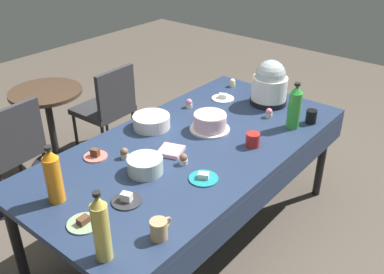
% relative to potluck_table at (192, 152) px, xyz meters
% --- Properties ---
extents(ground, '(9.00, 9.00, 0.00)m').
position_rel_potluck_table_xyz_m(ground, '(0.00, 0.00, -0.69)').
color(ground, brown).
extents(potluck_table, '(2.20, 1.10, 0.75)m').
position_rel_potluck_table_xyz_m(potluck_table, '(0.00, 0.00, 0.00)').
color(potluck_table, navy).
rests_on(potluck_table, ground).
extents(frosted_layer_cake, '(0.27, 0.27, 0.12)m').
position_rel_potluck_table_xyz_m(frosted_layer_cake, '(0.22, 0.03, 0.12)').
color(frosted_layer_cake, silver).
rests_on(frosted_layer_cake, potluck_table).
extents(slow_cooker, '(0.27, 0.27, 0.34)m').
position_rel_potluck_table_xyz_m(slow_cooker, '(0.84, -0.05, 0.22)').
color(slow_cooker, black).
rests_on(slow_cooker, potluck_table).
extents(glass_salad_bowl, '(0.20, 0.20, 0.09)m').
position_rel_potluck_table_xyz_m(glass_salad_bowl, '(-0.41, -0.00, 0.11)').
color(glass_salad_bowl, '#B2C6BC').
rests_on(glass_salad_bowl, potluck_table).
extents(ceramic_snack_bowl, '(0.25, 0.25, 0.09)m').
position_rel_potluck_table_xyz_m(ceramic_snack_bowl, '(-0.00, 0.35, 0.11)').
color(ceramic_snack_bowl, silver).
rests_on(ceramic_snack_bowl, potluck_table).
extents(dessert_plate_charcoal, '(0.16, 0.16, 0.05)m').
position_rel_potluck_table_xyz_m(dessert_plate_charcoal, '(-0.67, -0.12, 0.07)').
color(dessert_plate_charcoal, '#2D2D33').
rests_on(dessert_plate_charcoal, potluck_table).
extents(dessert_plate_teal, '(0.17, 0.17, 0.04)m').
position_rel_potluck_table_xyz_m(dessert_plate_teal, '(-0.26, -0.30, 0.07)').
color(dessert_plate_teal, teal).
rests_on(dessert_plate_teal, potluck_table).
extents(dessert_plate_sage, '(0.16, 0.16, 0.04)m').
position_rel_potluck_table_xyz_m(dessert_plate_sage, '(-0.92, -0.09, 0.07)').
color(dessert_plate_sage, '#8CA87F').
rests_on(dessert_plate_sage, potluck_table).
extents(dessert_plate_coral, '(0.14, 0.14, 0.06)m').
position_rel_potluck_table_xyz_m(dessert_plate_coral, '(-0.49, 0.35, 0.08)').
color(dessert_plate_coral, '#E07266').
rests_on(dessert_plate_coral, potluck_table).
extents(dessert_plate_white, '(0.17, 0.17, 0.04)m').
position_rel_potluck_table_xyz_m(dessert_plate_white, '(0.69, 0.26, 0.07)').
color(dessert_plate_white, white).
rests_on(dessert_plate_white, potluck_table).
extents(cupcake_vanilla, '(0.05, 0.05, 0.07)m').
position_rel_potluck_table_xyz_m(cupcake_vanilla, '(-0.39, 0.20, 0.09)').
color(cupcake_vanilla, beige).
rests_on(cupcake_vanilla, potluck_table).
extents(cupcake_rose, '(0.05, 0.05, 0.07)m').
position_rel_potluck_table_xyz_m(cupcake_rose, '(0.64, -0.18, 0.09)').
color(cupcake_rose, beige).
rests_on(cupcake_rose, potluck_table).
extents(cupcake_mint, '(0.05, 0.05, 0.07)m').
position_rel_potluck_table_xyz_m(cupcake_mint, '(0.95, 0.35, 0.09)').
color(cupcake_mint, beige).
rests_on(cupcake_mint, potluck_table).
extents(cupcake_cocoa, '(0.05, 0.05, 0.07)m').
position_rel_potluck_table_xyz_m(cupcake_cocoa, '(-0.21, -0.11, 0.09)').
color(cupcake_cocoa, beige).
rests_on(cupcake_cocoa, potluck_table).
extents(cupcake_lemon, '(0.05, 0.05, 0.07)m').
position_rel_potluck_table_xyz_m(cupcake_lemon, '(0.41, 0.36, 0.09)').
color(cupcake_lemon, beige).
rests_on(cupcake_lemon, potluck_table).
extents(soda_bottle_orange_juice, '(0.08, 0.08, 0.32)m').
position_rel_potluck_table_xyz_m(soda_bottle_orange_juice, '(-0.89, 0.17, 0.21)').
color(soda_bottle_orange_juice, orange).
rests_on(soda_bottle_orange_juice, potluck_table).
extents(soda_bottle_ginger_ale, '(0.07, 0.07, 0.35)m').
position_rel_potluck_table_xyz_m(soda_bottle_ginger_ale, '(-1.00, -0.33, 0.22)').
color(soda_bottle_ginger_ale, gold).
rests_on(soda_bottle_ginger_ale, potluck_table).
extents(soda_bottle_lime_soda, '(0.09, 0.09, 0.32)m').
position_rel_potluck_table_xyz_m(soda_bottle_lime_soda, '(0.61, -0.38, 0.21)').
color(soda_bottle_lime_soda, green).
rests_on(soda_bottle_lime_soda, potluck_table).
extents(coffee_mug_black, '(0.12, 0.07, 0.10)m').
position_rel_potluck_table_xyz_m(coffee_mug_black, '(0.75, -0.45, 0.11)').
color(coffee_mug_black, black).
rests_on(coffee_mug_black, potluck_table).
extents(coffee_mug_tan, '(0.12, 0.08, 0.10)m').
position_rel_potluck_table_xyz_m(coffee_mug_tan, '(-0.76, -0.43, 0.11)').
color(coffee_mug_tan, tan).
rests_on(coffee_mug_tan, potluck_table).
extents(coffee_mug_red, '(0.13, 0.09, 0.09)m').
position_rel_potluck_table_xyz_m(coffee_mug_red, '(0.23, -0.31, 0.11)').
color(coffee_mug_red, '#B2231E').
rests_on(coffee_mug_red, potluck_table).
extents(paper_napkin_stack, '(0.18, 0.18, 0.02)m').
position_rel_potluck_table_xyz_m(paper_napkin_stack, '(-0.16, 0.03, 0.07)').
color(paper_napkin_stack, pink).
rests_on(paper_napkin_stack, potluck_table).
extents(maroon_chair_left, '(0.47, 0.47, 0.85)m').
position_rel_potluck_table_xyz_m(maroon_chair_left, '(-0.54, 1.31, -0.20)').
color(maroon_chair_left, '#333338').
rests_on(maroon_chair_left, ground).
extents(maroon_chair_right, '(0.46, 0.46, 0.85)m').
position_rel_potluck_table_xyz_m(maroon_chair_right, '(0.40, 1.31, -0.20)').
color(maroon_chair_right, '#333338').
rests_on(maroon_chair_right, ground).
extents(round_cafe_table, '(0.60, 0.60, 0.72)m').
position_rel_potluck_table_xyz_m(round_cafe_table, '(-0.05, 1.54, -0.19)').
color(round_cafe_table, '#473323').
rests_on(round_cafe_table, ground).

